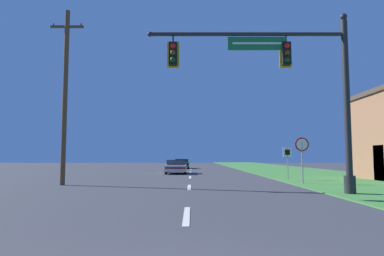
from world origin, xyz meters
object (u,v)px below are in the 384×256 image
signal_mast (298,84)px  stop_sign (304,150)px  car_ahead (178,167)px  far_car (184,164)px  route_sign_post (289,156)px  utility_pole_near (67,93)px

signal_mast → stop_sign: 5.91m
car_ahead → far_car: same height
far_car → route_sign_post: 22.81m
car_ahead → utility_pole_near: bearing=-113.7°
route_sign_post → utility_pole_near: utility_pole_near is taller
stop_sign → far_car: bearing=106.5°
signal_mast → route_sign_post: 8.77m
stop_sign → route_sign_post: bearing=89.2°
signal_mast → utility_pole_near: 11.95m
stop_sign → route_sign_post: stop_sign is taller
car_ahead → stop_sign: bearing=-57.8°
signal_mast → far_car: 30.40m
signal_mast → utility_pole_near: (-11.08, 4.46, 0.45)m
signal_mast → stop_sign: (1.76, 5.02, -2.58)m
route_sign_post → utility_pole_near: size_ratio=0.21×
car_ahead → route_sign_post: bearing=-49.5°
signal_mast → stop_sign: signal_mast is taller
far_car → route_sign_post: size_ratio=2.07×
car_ahead → stop_sign: size_ratio=1.77×
far_car → utility_pole_near: bearing=-102.4°
car_ahead → stop_sign: (7.43, -11.79, 1.26)m
car_ahead → route_sign_post: size_ratio=2.18×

